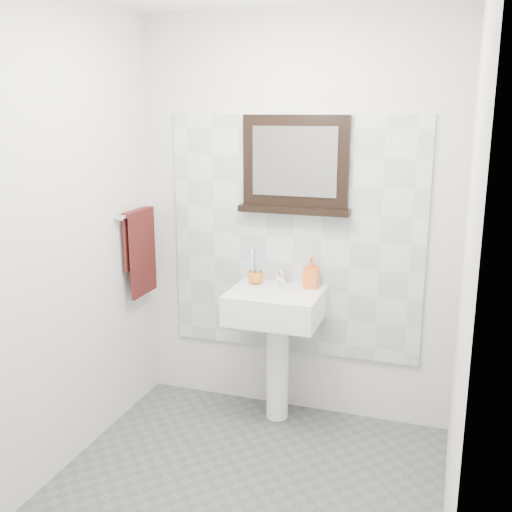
{
  "coord_description": "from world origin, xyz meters",
  "views": [
    {
      "loc": [
        0.94,
        -2.44,
        1.93
      ],
      "look_at": [
        -0.07,
        0.55,
        1.15
      ],
      "focal_mm": 42.0,
      "sensor_mm": 36.0,
      "label": 1
    }
  ],
  "objects_px": {
    "framed_mirror": "(295,167)",
    "soap_dispenser": "(311,273)",
    "toothbrush_cup": "(256,278)",
    "pedestal_sink": "(276,319)",
    "hand_towel": "(140,246)"
  },
  "relations": [
    {
      "from": "toothbrush_cup",
      "to": "hand_towel",
      "type": "xyz_separation_m",
      "value": [
        -0.73,
        -0.14,
        0.18
      ]
    },
    {
      "from": "pedestal_sink",
      "to": "hand_towel",
      "type": "bearing_deg",
      "value": -177.66
    },
    {
      "from": "framed_mirror",
      "to": "hand_towel",
      "type": "distance_m",
      "value": 1.1
    },
    {
      "from": "toothbrush_cup",
      "to": "soap_dispenser",
      "type": "height_order",
      "value": "soap_dispenser"
    },
    {
      "from": "hand_towel",
      "to": "pedestal_sink",
      "type": "bearing_deg",
      "value": 2.34
    },
    {
      "from": "pedestal_sink",
      "to": "framed_mirror",
      "type": "xyz_separation_m",
      "value": [
        0.06,
        0.19,
        0.91
      ]
    },
    {
      "from": "pedestal_sink",
      "to": "framed_mirror",
      "type": "height_order",
      "value": "framed_mirror"
    },
    {
      "from": "pedestal_sink",
      "to": "toothbrush_cup",
      "type": "relative_size",
      "value": 9.66
    },
    {
      "from": "soap_dispenser",
      "to": "framed_mirror",
      "type": "relative_size",
      "value": 0.28
    },
    {
      "from": "pedestal_sink",
      "to": "toothbrush_cup",
      "type": "bearing_deg",
      "value": 147.47
    },
    {
      "from": "pedestal_sink",
      "to": "hand_towel",
      "type": "xyz_separation_m",
      "value": [
        -0.89,
        -0.04,
        0.41
      ]
    },
    {
      "from": "framed_mirror",
      "to": "soap_dispenser",
      "type": "bearing_deg",
      "value": -24.99
    },
    {
      "from": "toothbrush_cup",
      "to": "hand_towel",
      "type": "height_order",
      "value": "hand_towel"
    },
    {
      "from": "soap_dispenser",
      "to": "hand_towel",
      "type": "distance_m",
      "value": 1.1
    },
    {
      "from": "toothbrush_cup",
      "to": "framed_mirror",
      "type": "distance_m",
      "value": 0.73
    }
  ]
}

